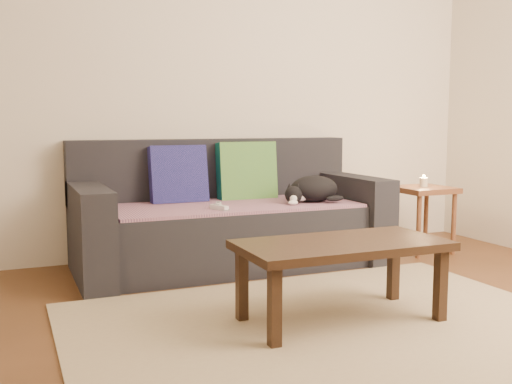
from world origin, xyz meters
TOP-DOWN VIEW (x-y plane):
  - ground at (0.00, 0.00)m, footprint 4.50×4.50m
  - back_wall at (0.00, 2.00)m, footprint 4.50×0.04m
  - sofa at (0.00, 1.57)m, footprint 2.10×0.94m
  - throw_blanket at (0.00, 1.48)m, footprint 1.66×0.74m
  - cushion_navy at (-0.31, 1.74)m, footprint 0.40×0.17m
  - cushion_green at (0.20, 1.74)m, footprint 0.44×0.16m
  - cat at (0.54, 1.36)m, footprint 0.47×0.36m
  - wii_remote_a at (-0.18, 1.26)m, footprint 0.08×0.15m
  - wii_remote_b at (-0.15, 1.35)m, footprint 0.08×0.15m
  - side_table at (1.51, 1.38)m, footprint 0.40×0.40m
  - candle at (1.51, 1.38)m, footprint 0.06×0.06m
  - rug at (0.00, 0.15)m, footprint 2.50×1.80m
  - coffee_table at (0.09, 0.21)m, footprint 1.03×0.51m

SIDE VIEW (x-z plane):
  - ground at x=0.00m, z-range 0.00..0.00m
  - rug at x=0.00m, z-range 0.00..0.01m
  - sofa at x=0.00m, z-range -0.13..0.74m
  - coffee_table at x=0.09m, z-range 0.15..0.57m
  - side_table at x=1.51m, z-range 0.16..0.67m
  - throw_blanket at x=0.00m, z-range 0.42..0.44m
  - wii_remote_a at x=-0.18m, z-range 0.44..0.47m
  - wii_remote_b at x=-0.15m, z-range 0.44..0.47m
  - cat at x=0.54m, z-range 0.44..0.62m
  - candle at x=1.51m, z-range 0.50..0.59m
  - cushion_navy at x=-0.31m, z-range 0.43..0.83m
  - cushion_green at x=0.20m, z-range 0.41..0.85m
  - back_wall at x=0.00m, z-range 0.00..2.60m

